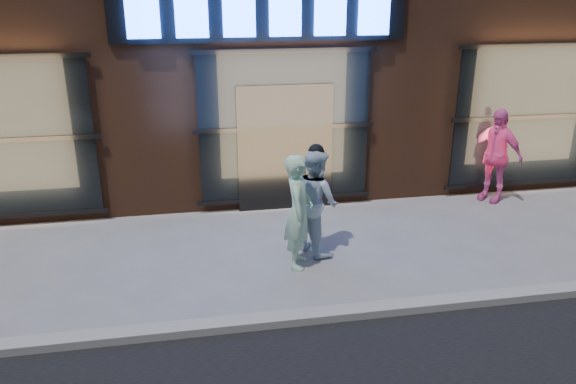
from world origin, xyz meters
name	(u,v)px	position (x,y,z in m)	size (l,w,h in m)	color
ground	(337,318)	(0.00, 0.00, 0.00)	(90.00, 90.00, 0.00)	slate
curb	(337,314)	(0.00, 0.00, 0.06)	(60.00, 0.25, 0.12)	gray
man_bowtie	(299,212)	(-0.21, 1.55, 0.89)	(0.65, 0.43, 1.78)	#A5D9B5
man_cap	(315,201)	(0.15, 2.00, 0.86)	(0.84, 0.65, 1.73)	white
passerby	(495,155)	(4.16, 3.61, 0.94)	(1.10, 0.46, 1.87)	pink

